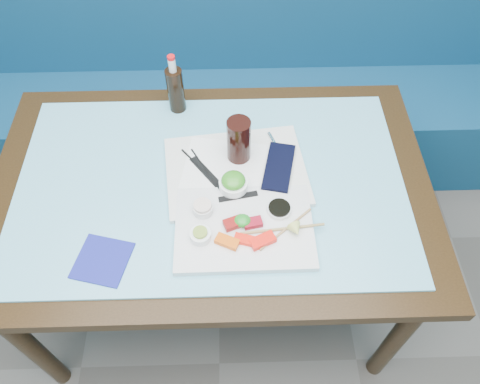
{
  "coord_description": "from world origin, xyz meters",
  "views": [
    {
      "loc": [
        0.07,
        0.56,
        1.93
      ],
      "look_at": [
        0.09,
        1.38,
        0.8
      ],
      "focal_mm": 35.0,
      "sensor_mm": 36.0,
      "label": 1
    }
  ],
  "objects_px": {
    "seaweed_bowl": "(233,185)",
    "cola_glass": "(239,140)",
    "booth_bench": "(216,94)",
    "blue_napkin": "(102,260)",
    "sashimi_plate": "(244,228)",
    "dining_table": "(212,200)",
    "serving_tray": "(236,171)",
    "cola_bottle_body": "(176,90)"
  },
  "relations": [
    {
      "from": "dining_table",
      "to": "cola_glass",
      "type": "bearing_deg",
      "value": 45.69
    },
    {
      "from": "booth_bench",
      "to": "sashimi_plate",
      "type": "height_order",
      "value": "booth_bench"
    },
    {
      "from": "cola_bottle_body",
      "to": "dining_table",
      "type": "bearing_deg",
      "value": -70.85
    },
    {
      "from": "dining_table",
      "to": "sashimi_plate",
      "type": "distance_m",
      "value": 0.23
    },
    {
      "from": "dining_table",
      "to": "blue_napkin",
      "type": "relative_size",
      "value": 9.76
    },
    {
      "from": "seaweed_bowl",
      "to": "cola_glass",
      "type": "distance_m",
      "value": 0.14
    },
    {
      "from": "dining_table",
      "to": "serving_tray",
      "type": "xyz_separation_m",
      "value": [
        0.08,
        0.04,
        0.1
      ]
    },
    {
      "from": "cola_glass",
      "to": "booth_bench",
      "type": "bearing_deg",
      "value": 97.03
    },
    {
      "from": "booth_bench",
      "to": "cola_bottle_body",
      "type": "relative_size",
      "value": 18.05
    },
    {
      "from": "sashimi_plate",
      "to": "cola_glass",
      "type": "relative_size",
      "value": 2.59
    },
    {
      "from": "dining_table",
      "to": "cola_bottle_body",
      "type": "distance_m",
      "value": 0.4
    },
    {
      "from": "booth_bench",
      "to": "blue_napkin",
      "type": "bearing_deg",
      "value": -105.21
    },
    {
      "from": "sashimi_plate",
      "to": "cola_bottle_body",
      "type": "bearing_deg",
      "value": 112.53
    },
    {
      "from": "seaweed_bowl",
      "to": "dining_table",
      "type": "bearing_deg",
      "value": 153.44
    },
    {
      "from": "serving_tray",
      "to": "seaweed_bowl",
      "type": "bearing_deg",
      "value": -104.18
    },
    {
      "from": "dining_table",
      "to": "sashimi_plate",
      "type": "relative_size",
      "value": 3.5
    },
    {
      "from": "sashimi_plate",
      "to": "cola_bottle_body",
      "type": "distance_m",
      "value": 0.57
    },
    {
      "from": "blue_napkin",
      "to": "booth_bench",
      "type": "bearing_deg",
      "value": 74.79
    },
    {
      "from": "cola_glass",
      "to": "blue_napkin",
      "type": "xyz_separation_m",
      "value": [
        -0.39,
        -0.36,
        -0.09
      ]
    },
    {
      "from": "dining_table",
      "to": "cola_bottle_body",
      "type": "height_order",
      "value": "cola_bottle_body"
    },
    {
      "from": "cola_bottle_body",
      "to": "blue_napkin",
      "type": "height_order",
      "value": "cola_bottle_body"
    },
    {
      "from": "booth_bench",
      "to": "dining_table",
      "type": "bearing_deg",
      "value": -90.0
    },
    {
      "from": "blue_napkin",
      "to": "cola_glass",
      "type": "bearing_deg",
      "value": 42.5
    },
    {
      "from": "booth_bench",
      "to": "dining_table",
      "type": "distance_m",
      "value": 0.89
    },
    {
      "from": "booth_bench",
      "to": "blue_napkin",
      "type": "relative_size",
      "value": 20.92
    },
    {
      "from": "serving_tray",
      "to": "cola_bottle_body",
      "type": "distance_m",
      "value": 0.37
    },
    {
      "from": "dining_table",
      "to": "seaweed_bowl",
      "type": "xyz_separation_m",
      "value": [
        0.07,
        -0.04,
        0.13
      ]
    },
    {
      "from": "serving_tray",
      "to": "cola_bottle_body",
      "type": "xyz_separation_m",
      "value": [
        -0.2,
        0.3,
        0.07
      ]
    },
    {
      "from": "booth_bench",
      "to": "serving_tray",
      "type": "distance_m",
      "value": 0.89
    },
    {
      "from": "cola_glass",
      "to": "seaweed_bowl",
      "type": "bearing_deg",
      "value": -98.75
    },
    {
      "from": "cola_bottle_body",
      "to": "booth_bench",
      "type": "bearing_deg",
      "value": 76.64
    },
    {
      "from": "cola_glass",
      "to": "blue_napkin",
      "type": "distance_m",
      "value": 0.54
    },
    {
      "from": "seaweed_bowl",
      "to": "blue_napkin",
      "type": "relative_size",
      "value": 0.62
    },
    {
      "from": "booth_bench",
      "to": "blue_napkin",
      "type": "xyz_separation_m",
      "value": [
        -0.3,
        -1.1,
        0.39
      ]
    },
    {
      "from": "seaweed_bowl",
      "to": "serving_tray",
      "type": "bearing_deg",
      "value": 82.41
    },
    {
      "from": "serving_tray",
      "to": "blue_napkin",
      "type": "xyz_separation_m",
      "value": [
        -0.38,
        -0.3,
        -0.01
      ]
    },
    {
      "from": "booth_bench",
      "to": "serving_tray",
      "type": "relative_size",
      "value": 6.82
    },
    {
      "from": "seaweed_bowl",
      "to": "cola_bottle_body",
      "type": "height_order",
      "value": "cola_bottle_body"
    },
    {
      "from": "serving_tray",
      "to": "blue_napkin",
      "type": "relative_size",
      "value": 3.07
    },
    {
      "from": "cola_bottle_body",
      "to": "blue_napkin",
      "type": "xyz_separation_m",
      "value": [
        -0.18,
        -0.61,
        -0.08
      ]
    },
    {
      "from": "booth_bench",
      "to": "sashimi_plate",
      "type": "relative_size",
      "value": 7.49
    },
    {
      "from": "sashimi_plate",
      "to": "serving_tray",
      "type": "xyz_separation_m",
      "value": [
        -0.02,
        0.21,
        -0.0
      ]
    }
  ]
}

